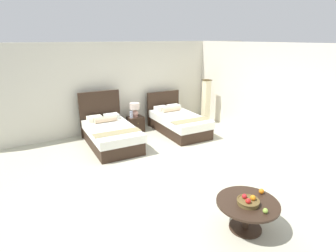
{
  "coord_description": "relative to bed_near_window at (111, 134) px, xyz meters",
  "views": [
    {
      "loc": [
        -3.25,
        -4.65,
        2.79
      ],
      "look_at": [
        -0.14,
        0.59,
        0.8
      ],
      "focal_mm": 29.05,
      "sensor_mm": 36.0,
      "label": 1
    }
  ],
  "objects": [
    {
      "name": "floor_lamp_corner",
      "position": [
        3.46,
        0.29,
        0.42
      ],
      "size": [
        0.25,
        0.25,
        1.48
      ],
      "color": "#3D2F16",
      "rests_on": "ground"
    },
    {
      "name": "coffee_table",
      "position": [
        0.61,
        -4.31,
        0.05
      ],
      "size": [
        0.93,
        0.93,
        0.47
      ],
      "color": "#322217",
      "rests_on": "ground"
    },
    {
      "name": "bed_near_window",
      "position": [
        0.0,
        0.0,
        0.0
      ],
      "size": [
        1.25,
        2.09,
        1.32
      ],
      "color": "#322217",
      "rests_on": "ground"
    },
    {
      "name": "wall_back",
      "position": [
        1.07,
        1.23,
        1.02
      ],
      "size": [
        9.39,
        0.12,
        2.67
      ],
      "primitive_type": "cube",
      "color": "silver",
      "rests_on": "ground"
    },
    {
      "name": "ground_plane",
      "position": [
        1.07,
        -2.04,
        -0.33
      ],
      "size": [
        9.39,
        10.16,
        0.02
      ],
      "primitive_type": "cube",
      "color": "#BCB9A1"
    },
    {
      "name": "vase",
      "position": [
        0.92,
        0.69,
        0.25
      ],
      "size": [
        0.1,
        0.1,
        0.21
      ],
      "color": "#B3BACE",
      "rests_on": "nightstand"
    },
    {
      "name": "loose_apple",
      "position": [
        0.61,
        -4.63,
        0.19
      ],
      "size": [
        0.07,
        0.07,
        0.07
      ],
      "color": "#90B642",
      "rests_on": "coffee_table"
    },
    {
      "name": "wall_side_right",
      "position": [
        3.97,
        -1.64,
        1.02
      ],
      "size": [
        0.12,
        5.76,
        2.67
      ],
      "primitive_type": "cube",
      "color": "silver",
      "rests_on": "ground"
    },
    {
      "name": "bed_near_corner",
      "position": [
        2.15,
        -0.01,
        -0.01
      ],
      "size": [
        1.21,
        2.14,
        1.1
      ],
      "color": "#322217",
      "rests_on": "ground"
    },
    {
      "name": "loose_orange",
      "position": [
        0.96,
        -4.26,
        0.19
      ],
      "size": [
        0.08,
        0.08,
        0.08
      ],
      "color": "orange",
      "rests_on": "coffee_table"
    },
    {
      "name": "nightstand",
      "position": [
        1.06,
        0.73,
        -0.09
      ],
      "size": [
        0.47,
        0.41,
        0.46
      ],
      "color": "#322217",
      "rests_on": "ground"
    },
    {
      "name": "fruit_bowl",
      "position": [
        0.57,
        -4.35,
        0.2
      ],
      "size": [
        0.33,
        0.33,
        0.14
      ],
      "color": "brown",
      "rests_on": "coffee_table"
    },
    {
      "name": "table_lamp",
      "position": [
        1.06,
        0.75,
        0.4
      ],
      "size": [
        0.3,
        0.3,
        0.43
      ],
      "color": "tan",
      "rests_on": "nightstand"
    }
  ]
}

